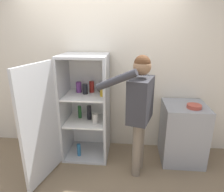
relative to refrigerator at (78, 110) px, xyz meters
name	(u,v)px	position (x,y,z in m)	size (l,w,h in m)	color
ground_plane	(91,180)	(0.28, -0.53, -0.80)	(12.00, 12.00, 0.00)	#7A664C
wall_back	(100,73)	(0.28, 0.45, 0.47)	(7.00, 0.06, 2.55)	beige
refrigerator	(78,110)	(0.00, 0.00, 0.00)	(0.89, 1.28, 1.61)	#B7BABC
person	(140,103)	(0.90, -0.27, 0.24)	(0.75, 0.58, 1.65)	#726656
counter	(182,133)	(1.58, 0.09, -0.36)	(0.61, 0.62, 0.90)	gray
bowl	(194,106)	(1.67, -0.02, 0.12)	(0.20, 0.20, 0.05)	#B24738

